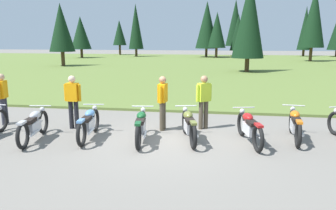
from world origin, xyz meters
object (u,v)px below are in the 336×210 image
Objects in this scene: motorcycle_red at (249,127)px; rider_checking_bike at (163,100)px; motorcycle_silver at (34,125)px; rider_near_row_end at (73,99)px; rider_in_hivis_vest at (204,99)px; motorcycle_british_green at (141,126)px; rider_with_back_turned at (3,96)px; motorcycle_sky_blue at (89,123)px; motorcycle_orange at (295,124)px; motorcycle_olive at (189,125)px.

rider_checking_bike reaches higher than motorcycle_red.
rider_checking_bike is (-2.52, 0.92, 0.51)m from motorcycle_red.
motorcycle_silver is at bearing -154.42° from rider_checking_bike.
rider_near_row_end is 1.00× the size of rider_in_hivis_vest.
rider_near_row_end and rider_in_hivis_vest have the same top height.
rider_with_back_turned reaches higher than motorcycle_british_green.
motorcycle_sky_blue is at bearing 178.63° from motorcycle_british_green.
motorcycle_orange is (1.28, 0.51, 0.00)m from motorcycle_red.
motorcycle_olive is at bearing -7.62° from rider_with_back_turned.
motorcycle_silver is 1.01× the size of motorcycle_red.
rider_near_row_end is at bearing 133.82° from motorcycle_sky_blue.
rider_with_back_turned reaches higher than motorcycle_silver.
rider_near_row_end is (-6.57, 0.14, 0.51)m from motorcycle_orange.
motorcycle_olive is 0.99× the size of motorcycle_red.
rider_in_hivis_vest is (-1.29, 1.25, 0.51)m from motorcycle_red.
motorcycle_silver is 1.52m from rider_near_row_end.
motorcycle_british_green is at bearing -12.62° from rider_with_back_turned.
motorcycle_orange is at bearing -16.16° from rider_in_hivis_vest.
motorcycle_british_green is at bearing -136.57° from rider_in_hivis_vest.
rider_checking_bike reaches higher than motorcycle_british_green.
motorcycle_red is at bearing -20.10° from rider_checking_bike.
rider_in_hivis_vest is (4.00, 0.61, 0.00)m from rider_near_row_end.
motorcycle_orange is at bearing 9.41° from motorcycle_silver.
motorcycle_sky_blue is 1.00× the size of motorcycle_orange.
motorcycle_red is at bearing -6.96° from rider_near_row_end.
motorcycle_red is at bearing 6.57° from motorcycle_silver.
motorcycle_british_green is at bearing 7.51° from motorcycle_silver.
rider_in_hivis_vest is (1.63, 1.54, 0.51)m from motorcycle_british_green.
rider_checking_bike is at bearing 25.58° from motorcycle_silver.
rider_in_hivis_vest reaches higher than motorcycle_olive.
motorcycle_silver is 4.98m from rider_in_hivis_vest.
motorcycle_sky_blue is at bearing -154.41° from rider_in_hivis_vest.
rider_checking_bike is 1.28m from rider_in_hivis_vest.
motorcycle_british_green is 1.25× the size of rider_in_hivis_vest.
rider_near_row_end is 1.00× the size of rider_with_back_turned.
rider_in_hivis_vest reaches higher than motorcycle_silver.
motorcycle_olive is (1.29, 0.27, 0.00)m from motorcycle_british_green.
motorcycle_sky_blue is 3.52m from rider_in_hivis_vest.
motorcycle_red is at bearing -44.23° from rider_in_hivis_vest.
motorcycle_british_green is at bearing -1.37° from motorcycle_sky_blue.
rider_near_row_end reaches higher than motorcycle_olive.
rider_checking_bike is at bearing 173.80° from motorcycle_orange.
rider_near_row_end reaches higher than motorcycle_british_green.
motorcycle_british_green is at bearing -21.45° from rider_near_row_end.
rider_near_row_end is at bearing 178.80° from motorcycle_orange.
motorcycle_sky_blue is 5.76m from motorcycle_orange.
motorcycle_red is 1.24× the size of rider_checking_bike.
rider_in_hivis_vest is 6.51m from rider_with_back_turned.
motorcycle_olive is at bearing -169.68° from motorcycle_orange.
motorcycle_sky_blue is 1.00× the size of motorcycle_british_green.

